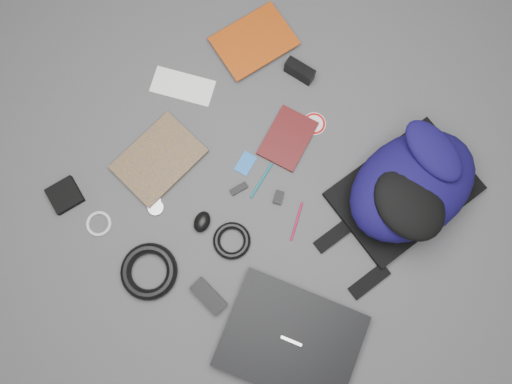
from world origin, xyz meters
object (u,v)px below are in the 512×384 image
Objects in this scene: compact_camera at (300,71)px; pouch at (65,195)px; dvd_case at (288,138)px; laptop at (291,340)px; comic_book at (138,139)px; backpack at (412,186)px; mouse at (202,222)px; textbook_red at (239,20)px; power_brick at (209,296)px.

compact_camera reaches higher than pouch.
laptop is at bearing -61.78° from dvd_case.
comic_book is 1.41× the size of dvd_case.
dvd_case is (-0.41, -0.10, -0.09)m from backpack.
pouch is at bearing -95.95° from comic_book.
pouch is at bearing -170.01° from mouse.
compact_camera is at bearing 13.69° from textbook_red.
power_brick is at bearing -20.15° from comic_book.
laptop is at bearing -23.92° from textbook_red.
textbook_red is 1.36× the size of dvd_case.
power_brick is (0.17, -0.17, -0.00)m from mouse.
mouse is at bearing -88.94° from compact_camera.
laptop is 4.24× the size of pouch.
backpack is at bearing 40.20° from pouch.
mouse is 0.75× the size of pouch.
comic_book is at bearing -123.40° from compact_camera.
dvd_case is 0.24m from compact_camera.
backpack is 4.63× the size of compact_camera.
pouch is (-0.04, -0.85, -0.00)m from textbook_red.
compact_camera is at bearing 68.46° from pouch.
backpack is 1.18× the size of laptop.
textbook_red reaches higher than pouch.
backpack is at bearing 2.46° from dvd_case.
textbook_red is at bearing 139.26° from dvd_case.
backpack is 6.73× the size of mouse.
compact_camera reaches higher than textbook_red.
laptop is 3.40× the size of power_brick.
compact_camera is (-0.53, 0.11, -0.07)m from backpack.
textbook_red is at bearing -174.65° from backpack.
backpack reaches higher than laptop.
comic_book is at bearing 149.73° from laptop.
textbook_red is (-0.83, 0.74, -0.01)m from laptop.
backpack is 0.84m from textbook_red.
laptop is 0.83m from comic_book.
compact_camera reaches higher than dvd_case.
power_brick is at bearing 5.40° from pouch.
comic_book is at bearing -70.19° from textbook_red.
mouse is (0.37, -0.63, 0.00)m from textbook_red.
comic_book is (-0.80, -0.43, -0.09)m from backpack.
power_brick is at bearing -88.08° from dvd_case.
dvd_case is 1.62× the size of power_brick.
mouse is at bearing -117.53° from backpack.
dvd_case is (-0.42, 0.51, -0.01)m from laptop.
backpack is at bearing 32.90° from comic_book.
textbook_red is 0.73m from mouse.
power_brick is at bearing 174.50° from laptop.
dvd_case is at bearing 44.79° from comic_book.
power_brick reaches higher than dvd_case.
comic_book is 0.36m from mouse.
pouch is at bearing 170.10° from laptop.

